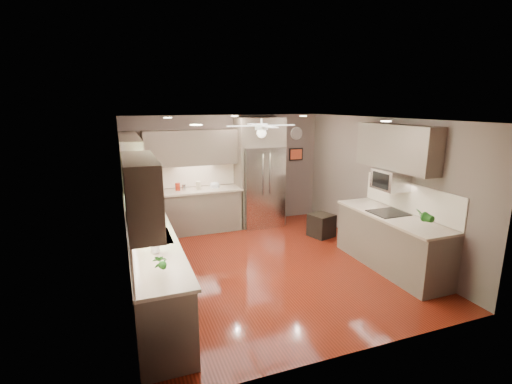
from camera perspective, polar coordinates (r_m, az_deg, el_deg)
floor at (r=6.57m, az=1.74°, el=-11.18°), size 5.00×5.00×0.00m
ceiling at (r=5.98m, az=1.91°, el=11.16°), size 5.00×5.00×0.00m
wall_back at (r=8.48m, az=-4.61°, el=3.27°), size 4.50×0.00×4.50m
wall_front at (r=4.07m, az=15.45°, el=-8.47°), size 4.50×0.00×4.50m
wall_left at (r=5.72m, az=-19.53°, el=-2.40°), size 0.00×5.00×5.00m
wall_right at (r=7.30m, az=18.41°, el=0.98°), size 0.00×5.00×5.00m
canister_a at (r=8.03m, az=-11.95°, el=0.78°), size 0.12×0.12×0.17m
canister_b at (r=8.01m, az=-11.01°, el=0.73°), size 0.09×0.09×0.13m
canister_c at (r=8.05m, az=-8.84°, el=1.02°), size 0.13×0.13×0.17m
soap_bottle at (r=5.68m, az=-17.69°, el=-4.70°), size 0.10×0.10×0.18m
potted_plant_left at (r=4.16m, az=-14.53°, el=-10.42°), size 0.16×0.11×0.28m
potted_plant_right at (r=6.04m, az=24.41°, el=-3.38°), size 0.19×0.16×0.34m
bowl at (r=8.13m, az=-6.36°, el=0.76°), size 0.25×0.25×0.05m
left_run at (r=6.11m, az=-16.21°, el=-8.73°), size 0.65×4.70×1.45m
back_run at (r=8.20m, az=-8.81°, el=-2.69°), size 1.85×0.65×1.45m
uppers at (r=6.48m, az=-6.65°, el=5.67°), size 4.50×4.70×0.95m
window at (r=5.17m, az=-19.31°, el=-0.60°), size 0.05×1.12×0.92m
sink at (r=5.36m, az=-15.68°, el=-7.03°), size 0.50×0.70×0.32m
refrigerator at (r=8.39m, az=0.66°, el=2.78°), size 1.06×0.75×2.45m
right_run at (r=6.71m, az=20.04°, el=-7.01°), size 0.70×2.20×1.45m
microwave at (r=6.70m, az=19.97°, el=1.80°), size 0.43×0.55×0.34m
ceiling_fan at (r=6.27m, az=0.84°, el=9.73°), size 1.18×1.18×0.32m
recessed_lights at (r=6.34m, az=0.17°, el=11.24°), size 2.84×3.14×0.01m
wall_clock at (r=8.99m, az=6.24°, el=8.96°), size 0.30×0.03×0.30m
framed_print at (r=9.04m, az=6.18°, el=5.79°), size 0.36×0.03×0.30m
stool at (r=7.97m, az=10.03°, el=-5.07°), size 0.56×0.56×0.50m
paper_towel at (r=4.74m, az=-15.32°, el=-7.48°), size 0.11×0.11×0.27m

